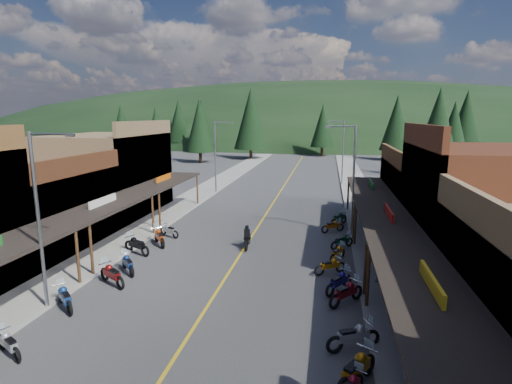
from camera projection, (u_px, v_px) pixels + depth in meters
The scene contains 43 objects.
ground at pixel (231, 270), 22.73m from camera, with size 220.00×220.00×0.00m, color #38383A.
centerline at pixel (276, 199), 42.06m from camera, with size 0.15×90.00×0.01m, color gold.
sidewalk_west at pixel (197, 195), 43.56m from camera, with size 3.40×94.00×0.15m, color gray.
sidewalk_east at pixel (361, 201), 40.53m from camera, with size 3.40×94.00×0.15m, color gray.
shop_west_2 at pixel (34, 210), 26.28m from camera, with size 10.90×9.00×6.20m.
shop_west_3 at pixel (109, 174), 35.38m from camera, with size 10.90×10.20×8.20m.
shop_east_2 at pixel (488, 213), 21.31m from camera, with size 10.90×9.00×8.20m.
shop_east_3 at pixel (438, 196), 30.78m from camera, with size 10.90×10.20×6.20m.
streetlight_0 at pixel (41, 214), 17.29m from camera, with size 2.16×0.18×8.00m.
streetlight_1 at pixel (216, 154), 44.35m from camera, with size 2.16×0.18×8.00m.
streetlight_2 at pixel (351, 175), 28.41m from camera, with size 2.16×0.18×8.00m.
streetlight_3 at pixel (342, 149), 49.67m from camera, with size 2.16×0.18×8.00m.
ridge_hill at pixel (314, 138), 153.19m from camera, with size 310.00×140.00×60.00m, color black.
pine_0 at pixel (121, 125), 88.36m from camera, with size 5.04×5.04×11.00m.
pine_1 at pixel (202, 121), 93.17m from camera, with size 5.88×5.88×12.50m.
pine_2 at pixel (251, 119), 79.00m from camera, with size 6.72×6.72×14.00m.
pine_3 at pixel (323, 126), 84.59m from camera, with size 5.04×5.04×11.00m.
pine_4 at pixel (396, 123), 76.22m from camera, with size 5.88×5.88×12.50m.
pine_5 at pixel (466, 118), 84.89m from camera, with size 6.72×6.72×14.00m.
pine_7 at pixel (179, 121), 100.36m from camera, with size 5.88×5.88×12.50m.
pine_8 at pixel (156, 132), 64.07m from camera, with size 4.48×4.48×10.00m.
pine_9 at pixel (453, 130), 60.84m from camera, with size 4.93×4.93×10.80m.
pine_10 at pixel (200, 126), 72.89m from camera, with size 5.38×5.38×11.60m.
pine_11 at pixel (438, 126), 54.62m from camera, with size 5.82×5.82×12.40m.
bike_west_4 at pixel (8, 343), 14.49m from camera, with size 0.62×1.85×1.06m, color #A9A9AE, non-canonical shape.
bike_west_5 at pixel (65, 297), 18.00m from camera, with size 0.71×2.13×1.22m, color navy, non-canonical shape.
bike_west_6 at pixel (112, 274), 20.54m from camera, with size 0.75×2.25×1.28m, color maroon, non-canonical shape.
bike_west_7 at pixel (128, 263), 22.17m from camera, with size 0.68×2.05×1.17m, color navy, non-canonical shape.
bike_west_8 at pixel (137, 244), 25.18m from camera, with size 0.75×2.26×1.29m, color black, non-canonical shape.
bike_west_9 at pixel (159, 236), 26.90m from camera, with size 0.74×2.23×1.28m, color #B33A0C, non-canonical shape.
bike_west_10 at pixel (169, 230), 28.77m from camera, with size 0.63×1.88×1.08m, color gray, non-canonical shape.
bike_east_4 at pixel (356, 369), 12.80m from camera, with size 0.77×2.31×1.32m, color #A9680C, non-canonical shape.
bike_east_5 at pixel (353, 335), 14.84m from camera, with size 0.71×2.14×1.22m, color #98979C, non-canonical shape.
bike_east_6 at pixel (346, 292), 18.48m from camera, with size 0.73×2.19×1.25m, color maroon, non-canonical shape.
bike_east_7 at pixel (339, 281), 19.73m from camera, with size 0.71×2.13×1.22m, color navy, non-canonical shape.
bike_east_8 at pixel (330, 265), 21.98m from camera, with size 0.64×1.91×1.09m, color #C2730D, non-canonical shape.
bike_east_9 at pixel (338, 252), 24.00m from camera, with size 0.63×1.89×1.08m, color orange, non-canonical shape.
bike_east_10 at pixel (342, 240), 26.27m from camera, with size 0.64×1.93×1.10m, color #0C3C27, non-canonical shape.
bike_east_11 at pixel (333, 225), 29.88m from camera, with size 0.63×1.89×1.08m, color #A54E0B, non-canonical shape.
bike_east_12 at pixel (339, 218), 31.72m from camera, with size 0.74×2.22×1.27m, color #0D4526, non-canonical shape.
rider_on_bike at pixel (248, 238), 26.41m from camera, with size 0.86×2.16×1.61m.
pedestrian_east_a at pixel (378, 266), 20.67m from camera, with size 0.60×0.39×1.64m, color black.
pedestrian_east_b at pixel (355, 202), 35.38m from camera, with size 0.87×0.50×1.79m, color brown.
Camera 1 is at (5.22, -20.88, 8.67)m, focal length 28.00 mm.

